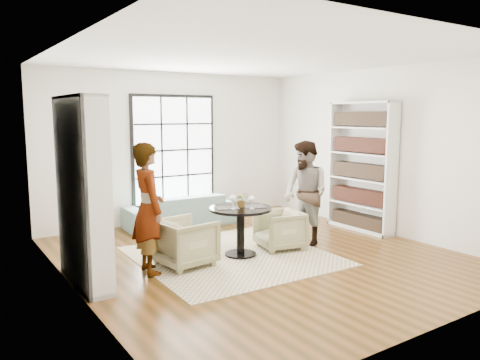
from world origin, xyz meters
TOP-DOWN VIEW (x-y plane):
  - ground at (0.00, 0.00)m, footprint 6.00×6.00m
  - room_shell at (0.00, 0.54)m, footprint 6.00×6.01m
  - rug at (-0.37, 0.20)m, footprint 2.83×2.83m
  - pedestal_table at (-0.24, 0.17)m, footprint 0.95×0.95m
  - sofa at (-0.15, 2.45)m, footprint 2.15×0.93m
  - armchair_left at (-1.17, 0.22)m, footprint 0.85×0.83m
  - armchair_right at (0.49, 0.14)m, footprint 0.81×0.80m
  - person_left at (-1.72, 0.22)m, footprint 0.49×0.69m
  - person_right at (1.04, 0.14)m, footprint 0.66×0.85m
  - placemat_left at (-0.44, 0.24)m, footprint 0.41×0.36m
  - placemat_right at (-0.04, 0.10)m, footprint 0.41×0.36m
  - cutlery_left at (-0.44, 0.24)m, footprint 0.20×0.25m
  - cutlery_right at (-0.04, 0.10)m, footprint 0.20×0.25m
  - wine_glass_left at (-0.41, 0.13)m, footprint 0.10×0.10m
  - wine_glass_right at (-0.16, -0.00)m, footprint 0.09×0.09m
  - flower_centerpiece at (-0.21, 0.19)m, footprint 0.21×0.19m

SIDE VIEW (x-z plane):
  - ground at x=0.00m, z-range 0.00..0.00m
  - rug at x=-0.37m, z-range 0.00..0.01m
  - sofa at x=-0.15m, z-range 0.00..0.62m
  - armchair_right at x=0.49m, z-range 0.00..0.63m
  - armchair_left at x=-1.17m, z-range 0.00..0.69m
  - pedestal_table at x=-0.24m, z-range 0.17..0.93m
  - placemat_left at x=-0.44m, z-range 0.76..0.77m
  - placemat_right at x=-0.04m, z-range 0.76..0.77m
  - cutlery_left at x=-0.44m, z-range 0.77..0.77m
  - cutlery_right at x=-0.04m, z-range 0.77..0.77m
  - person_right at x=1.04m, z-range 0.00..1.74m
  - flower_centerpiece at x=-0.21m, z-range 0.76..0.98m
  - person_left at x=-1.72m, z-range 0.00..1.80m
  - wine_glass_right at x=-0.16m, z-range 0.80..1.00m
  - wine_glass_left at x=-0.41m, z-range 0.81..1.02m
  - room_shell at x=0.00m, z-range -1.74..4.26m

